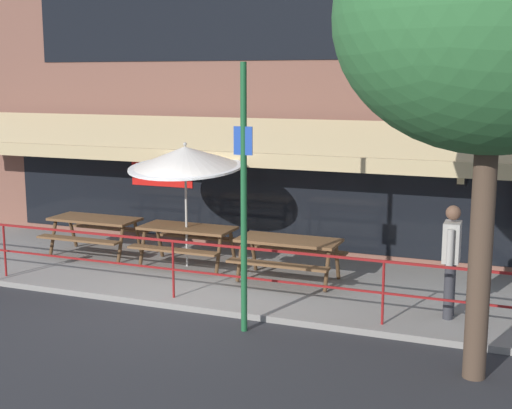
{
  "coord_description": "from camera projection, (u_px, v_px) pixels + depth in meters",
  "views": [
    {
      "loc": [
        5.46,
        -9.63,
        3.67
      ],
      "look_at": [
        0.93,
        1.6,
        1.5
      ],
      "focal_mm": 50.0,
      "sensor_mm": 36.0,
      "label": 1
    }
  ],
  "objects": [
    {
      "name": "street_sign_pole",
      "position": [
        244.0,
        197.0,
        10.1
      ],
      "size": [
        0.28,
        0.09,
        3.88
      ],
      "color": "#1E6033",
      "rests_on": "ground"
    },
    {
      "name": "patio_railing",
      "position": [
        173.0,
        256.0,
        11.58
      ],
      "size": [
        13.84,
        0.04,
        0.97
      ],
      "color": "maroon",
      "rests_on": "patio_deck"
    },
    {
      "name": "picnic_table_left",
      "position": [
        95.0,
        226.0,
        14.42
      ],
      "size": [
        1.8,
        1.42,
        0.76
      ],
      "color": "brown",
      "rests_on": "patio_deck"
    },
    {
      "name": "restaurant_building",
      "position": [
        261.0,
        93.0,
        14.71
      ],
      "size": [
        15.0,
        1.6,
        6.73
      ],
      "color": "brown",
      "rests_on": "ground"
    },
    {
      "name": "ground_plane",
      "position": [
        165.0,
        309.0,
        11.44
      ],
      "size": [
        120.0,
        120.0,
        0.0
      ],
      "primitive_type": "plane",
      "color": "#2D2D30"
    },
    {
      "name": "picnic_table_right",
      "position": [
        289.0,
        248.0,
        12.54
      ],
      "size": [
        1.8,
        1.42,
        0.76
      ],
      "color": "brown",
      "rests_on": "patio_deck"
    },
    {
      "name": "patio_umbrella_centre",
      "position": [
        185.0,
        158.0,
        13.28
      ],
      "size": [
        2.14,
        2.14,
        2.4
      ],
      "color": "#B7B2A8",
      "rests_on": "patio_deck"
    },
    {
      "name": "pedestrian_walking",
      "position": [
        451.0,
        255.0,
        10.59
      ],
      "size": [
        0.25,
        0.62,
        1.71
      ],
      "color": "#333338",
      "rests_on": "patio_deck"
    },
    {
      "name": "patio_deck",
      "position": [
        218.0,
        274.0,
        13.26
      ],
      "size": [
        15.0,
        4.0,
        0.1
      ],
      "primitive_type": "cube",
      "color": "gray",
      "rests_on": "ground"
    },
    {
      "name": "picnic_table_centre",
      "position": [
        187.0,
        235.0,
        13.57
      ],
      "size": [
        1.8,
        1.42,
        0.76
      ],
      "color": "brown",
      "rests_on": "patio_deck"
    }
  ]
}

